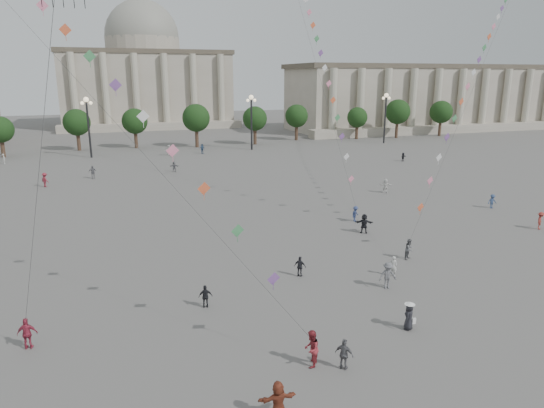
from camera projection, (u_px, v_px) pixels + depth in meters
name	position (u px, v px, depth m)	size (l,w,h in m)	color
ground	(348.00, 333.00, 27.51)	(360.00, 360.00, 0.00)	#5B5956
hall_east	(434.00, 97.00, 134.65)	(84.00, 26.22, 17.20)	gray
hall_central	(145.00, 76.00, 142.15)	(48.30, 34.30, 35.50)	gray
tree_row	(169.00, 121.00, 97.53)	(137.12, 5.12, 8.00)	#38281C
lamp_post_mid_west	(88.00, 116.00, 85.03)	(2.00, 0.90, 10.65)	#262628
lamp_post_mid_east	(251.00, 112.00, 94.38)	(2.00, 0.90, 10.65)	#262628
lamp_post_far_east	(386.00, 109.00, 103.72)	(2.00, 0.90, 10.65)	#262628
person_crowd_0	(202.00, 149.00, 90.97)	(1.09, 0.45, 1.86)	#3A5A83
person_crowd_3	(364.00, 224.00, 44.82)	(1.71, 0.54, 1.84)	black
person_crowd_4	(169.00, 150.00, 89.04)	(1.80, 0.57, 1.94)	silver
person_crowd_6	(388.00, 275.00, 33.08)	(1.22, 0.70, 1.89)	#5B5B60
person_crowd_7	(385.00, 186.00, 60.43)	(1.65, 0.53, 1.78)	white
person_crowd_8	(540.00, 221.00, 45.97)	(1.09, 0.63, 1.69)	maroon
person_crowd_9	(403.00, 157.00, 82.98)	(1.38, 0.44, 1.49)	black
person_crowd_10	(4.00, 159.00, 80.63)	(0.60, 0.40, 1.65)	silver
person_crowd_12	(174.00, 167.00, 73.69)	(1.50, 0.48, 1.62)	slate
person_crowd_13	(393.00, 266.00, 35.20)	(0.56, 0.37, 1.54)	#BBBCB7
person_crowd_14	(492.00, 201.00, 53.33)	(1.02, 0.59, 1.58)	navy
person_crowd_16	(93.00, 172.00, 68.78)	(1.11, 0.46, 1.89)	slate
person_crowd_17	(45.00, 180.00, 63.59)	(1.23, 0.70, 1.90)	maroon
tourist_0	(27.00, 334.00, 25.74)	(1.03, 0.43, 1.76)	#9C2A40
tourist_1	(300.00, 267.00, 35.12)	(0.89, 0.37, 1.52)	black
tourist_2	(278.00, 401.00, 20.36)	(1.68, 0.54, 1.81)	brown
tourist_3	(344.00, 354.00, 23.93)	(0.96, 0.40, 1.63)	#58575C
tourist_4	(206.00, 296.00, 30.39)	(0.87, 0.36, 1.49)	black
kite_flyer_0	(311.00, 349.00, 24.14)	(0.94, 0.73, 1.94)	maroon
kite_flyer_1	(355.00, 214.00, 48.52)	(1.01, 0.58, 1.57)	navy
kite_flyer_2	(409.00, 249.00, 38.48)	(0.81, 0.63, 1.66)	#58585C
hat_person	(409.00, 316.00, 27.73)	(0.93, 0.91, 1.69)	black
kite_train_east	(495.00, 27.00, 58.66)	(44.43, 35.95, 67.54)	#3F3F3F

